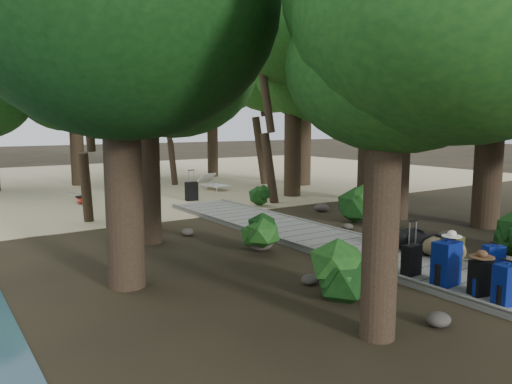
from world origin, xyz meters
TOP-DOWN VIEW (x-y plane):
  - ground at (0.00, 0.00)m, footprint 120.00×120.00m
  - sand_beach at (0.00, 16.00)m, footprint 40.00×22.00m
  - boardwalk at (0.00, 1.00)m, footprint 2.00×12.00m
  - backpack_left_a at (-0.72, -4.46)m, footprint 0.40×0.30m
  - backpack_left_b at (-0.64, -4.00)m, footprint 0.39×0.32m
  - backpack_left_c at (-0.67, -3.37)m, footprint 0.47×0.35m
  - backpack_left_d at (-0.73, -1.91)m, footprint 0.39×0.30m
  - backpack_right_c at (0.63, -3.45)m, footprint 0.41×0.36m
  - backpack_right_d at (0.72, -2.54)m, footprint 0.43×0.36m
  - duffel_right_khaki at (0.73, -2.27)m, footprint 0.49×0.68m
  - duffel_right_black at (0.77, -1.69)m, footprint 0.68×0.84m
  - suitcase_on_boardwalk at (-0.71, -2.68)m, footprint 0.37×0.22m
  - lone_suitcase_on_sand at (0.27, 8.08)m, footprint 0.45×0.27m
  - hat_brown at (-0.66, -4.00)m, footprint 0.40×0.40m
  - hat_white at (-0.58, -3.39)m, footprint 0.33×0.33m
  - kayak at (-3.23, 9.96)m, footprint 1.40×2.99m
  - sun_lounger at (2.48, 10.20)m, footprint 0.80×2.08m
  - tree_right_b at (4.92, -0.67)m, footprint 5.94×5.94m
  - tree_right_c at (3.90, 1.53)m, footprint 5.16×5.16m
  - tree_right_d at (5.57, 4.29)m, footprint 6.52×6.52m
  - tree_right_e at (4.15, 7.00)m, footprint 5.28×5.28m
  - tree_right_f at (6.75, 9.54)m, footprint 6.20×6.20m
  - tree_left_a at (-3.04, -4.00)m, footprint 4.05×4.05m
  - tree_left_b at (-5.10, -0.05)m, footprint 5.12×5.12m
  - tree_left_c at (-3.50, 2.80)m, footprint 4.59×4.59m
  - tree_back_a at (-1.94, 15.24)m, footprint 5.07×5.07m
  - tree_back_b at (1.97, 16.55)m, footprint 4.95×4.95m
  - tree_back_c at (5.11, 15.12)m, footprint 4.47×4.47m
  - palm_right_a at (2.64, 6.23)m, footprint 4.43×4.43m
  - palm_right_b at (5.46, 11.10)m, footprint 4.91×4.91m
  - palm_right_c at (2.01, 13.01)m, footprint 3.92×3.92m
  - palm_left_a at (-4.22, 6.18)m, footprint 3.88×3.88m
  - rock_left_a at (-2.04, -4.24)m, footprint 0.38×0.34m
  - rock_left_b at (-2.35, -1.79)m, footprint 0.33×0.30m
  - rock_left_c at (-1.72, 0.68)m, footprint 0.59×0.53m
  - rock_left_d at (-2.42, 2.99)m, footprint 0.34×0.31m
  - rock_right_a at (1.73, -3.14)m, footprint 0.36×0.33m
  - rock_right_b at (2.53, -1.19)m, footprint 0.50×0.45m
  - rock_right_c at (1.52, 1.21)m, footprint 0.30×0.27m
  - rock_right_d at (2.79, 3.71)m, footprint 0.49×0.44m
  - shrub_left_a at (-2.31, -2.58)m, footprint 1.05×1.05m
  - shrub_left_b at (-1.84, 0.53)m, footprint 1.03×1.03m
  - shrub_left_c at (-3.15, 4.43)m, footprint 1.17×1.17m
  - shrub_right_b at (2.21, 1.68)m, footprint 1.14×1.14m
  - shrub_right_c at (1.76, 5.59)m, footprint 0.72×0.72m

SIDE VIEW (x-z plane):
  - ground at x=0.00m, z-range 0.00..0.00m
  - sand_beach at x=0.00m, z-range 0.00..0.02m
  - boardwalk at x=0.00m, z-range 0.00..0.12m
  - rock_right_c at x=1.52m, z-range 0.00..0.17m
  - rock_left_b at x=-2.35m, z-range 0.00..0.18m
  - rock_left_d at x=-2.42m, z-range 0.00..0.19m
  - rock_right_a at x=1.73m, z-range 0.00..0.20m
  - rock_left_a at x=-2.04m, z-range 0.00..0.21m
  - rock_right_d at x=2.79m, z-range 0.00..0.27m
  - rock_right_b at x=2.53m, z-range 0.00..0.28m
  - rock_left_c at x=-1.72m, z-range 0.00..0.33m
  - kayak at x=-3.23m, z-range 0.02..0.31m
  - shrub_right_c at x=1.76m, z-range 0.00..0.65m
  - duffel_right_khaki at x=0.73m, z-range 0.12..0.55m
  - sun_lounger at x=2.48m, z-range 0.02..0.68m
  - duffel_right_black at x=0.77m, z-range 0.12..0.58m
  - lone_suitcase_on_sand at x=0.27m, z-range 0.02..0.71m
  - suitcase_on_boardwalk at x=-0.71m, z-range 0.12..0.68m
  - backpack_left_d at x=-0.73m, z-range 0.12..0.68m
  - backpack_right_d at x=0.72m, z-range 0.12..0.69m
  - backpack_right_c at x=0.63m, z-range 0.12..0.70m
  - backpack_left_b at x=-0.64m, z-range 0.12..0.75m
  - shrub_left_b at x=-1.84m, z-range 0.00..0.93m
  - backpack_left_a at x=-0.72m, z-range 0.12..0.82m
  - shrub_left_a at x=-2.31m, z-range 0.00..0.95m
  - shrub_right_b at x=2.21m, z-range 0.00..1.03m
  - shrub_left_c at x=-3.15m, z-range 0.00..1.05m
  - backpack_left_c at x=-0.67m, z-range 0.12..0.96m
  - hat_brown at x=-0.66m, z-range 0.75..0.86m
  - hat_white at x=-0.58m, z-range 0.96..1.07m
  - palm_left_a at x=-4.22m, z-range 0.00..6.17m
  - palm_right_c at x=2.01m, z-range 0.00..6.24m
  - tree_left_a at x=-3.04m, z-range 0.00..6.76m
  - palm_right_a at x=2.64m, z-range 0.00..7.56m
  - tree_left_c at x=-3.50m, z-range 0.00..7.99m
  - tree_back_c at x=5.11m, z-range 0.00..8.05m
  - tree_back_a at x=-1.94m, z-range 0.00..8.77m
  - tree_back_b at x=1.97m, z-range 0.00..8.85m
  - tree_right_c at x=3.90m, z-range 0.00..8.93m
  - tree_left_b at x=-5.10m, z-range 0.00..9.22m
  - palm_right_b at x=5.46m, z-range 0.00..9.49m
  - tree_right_e at x=4.15m, z-range 0.00..9.51m
  - tree_right_b at x=4.92m, z-range 0.00..10.61m
  - tree_right_f at x=6.75m, z-range 0.00..11.07m
  - tree_right_d at x=5.57m, z-range 0.00..11.95m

